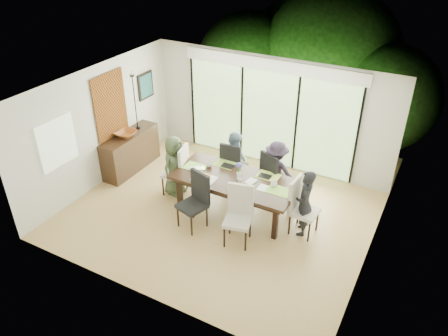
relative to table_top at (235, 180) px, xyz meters
The scene contains 62 objects.
floor 0.86m from the table_top, 128.97° to the right, with size 6.00×5.00×0.01m, color olive.
ceiling 1.97m from the table_top, 128.97° to the right, with size 6.00×5.00×0.01m, color white.
wall_back 2.31m from the table_top, 96.06° to the left, with size 6.00×0.02×2.70m, color beige.
wall_front 2.87m from the table_top, 94.81° to the right, with size 6.00×0.02×2.70m, color silver.
wall_left 3.31m from the table_top, behind, with size 0.02×5.00×2.70m, color beige.
wall_right 2.85m from the table_top, ahead, with size 0.02×5.00×2.70m, color white.
glass_doors 2.23m from the table_top, 96.17° to the left, with size 4.20×0.02×2.30m, color #598C3F.
blinds_header 2.79m from the table_top, 96.20° to the left, with size 4.40×0.06×0.28m, color white.
mullion_a 3.22m from the table_top, 137.12° to the left, with size 0.05×0.04×2.30m, color black.
mullion_b 2.40m from the table_top, 113.33° to the left, with size 0.05×0.04×2.30m, color black.
mullion_c 2.26m from the table_top, 77.91° to the left, with size 0.05×0.04×2.30m, color black.
mullion_d 2.89m from the table_top, 49.31° to the left, with size 0.05×0.04×2.30m, color black.
side_window 3.61m from the table_top, 155.05° to the right, with size 0.02×0.90×1.00m, color #8CAD7F.
deck 3.22m from the table_top, 94.33° to the left, with size 6.00×1.80×0.10m, color brown.
rail_top 3.92m from the table_top, 93.45° to the left, with size 6.00×0.08×0.06m, color brown.
foliage_left 5.36m from the table_top, 112.52° to the left, with size 3.20×3.20×3.20m, color #14380F.
foliage_mid 5.61m from the table_top, 88.29° to the left, with size 4.00×4.00×4.00m, color #14380F.
foliage_right 5.13m from the table_top, 67.35° to the left, with size 2.80×2.80×2.80m, color #14380F.
foliage_far 6.32m from the table_top, 97.66° to the left, with size 3.60×3.60×3.60m, color #14380F.
table_top is the anchor object (origin of this frame).
table_apron 0.10m from the table_top, 116.57° to the left, with size 2.35×0.96×0.11m, color black.
table_leg_fl 1.23m from the table_top, 158.29° to the right, with size 0.10×0.10×0.74m, color black.
table_leg_fr 1.23m from the table_top, 21.71° to the right, with size 0.10×0.10×0.74m, color black.
table_leg_bl 1.23m from the table_top, 158.29° to the left, with size 0.10×0.10×0.74m, color black.
table_leg_br 1.23m from the table_top, 21.71° to the left, with size 0.10×0.10×0.74m, color black.
chair_left_end 1.51m from the table_top, behind, with size 0.49×0.49×1.17m, color silver, non-canonical shape.
chair_right_end 1.51m from the table_top, ahead, with size 0.49×0.49×1.17m, color silver, non-canonical shape.
chair_far_left 0.98m from the table_top, 117.90° to the left, with size 0.49×0.49×1.17m, color black, non-canonical shape.
chair_far_right 1.03m from the table_top, 57.09° to the left, with size 0.49×0.49×1.17m, color black, non-canonical shape.
chair_near_left 1.02m from the table_top, 119.89° to the right, with size 0.49×0.49×1.17m, color black, non-canonical shape.
chair_near_right 1.02m from the table_top, 60.11° to the right, with size 0.49×0.49×1.17m, color beige, non-canonical shape.
person_left_end 1.48m from the table_top, behind, with size 0.64×0.40×1.38m, color #405035.
person_right_end 1.48m from the table_top, ahead, with size 0.64×0.40×1.38m, color black.
person_far_left 0.95m from the table_top, 118.47° to the left, with size 0.64×0.40×1.38m, color slate.
person_far_right 1.00m from the table_top, 56.47° to the left, with size 0.64×0.40×1.38m, color #261E2D.
placemat_left 0.95m from the table_top, behind, with size 0.47×0.34×0.01m, color #7EBC43.
placemat_right 0.95m from the table_top, ahead, with size 0.47×0.34×0.01m, color #7BB641.
placemat_far_l 0.60m from the table_top, 138.37° to the left, with size 0.47×0.34×0.01m, color #83AA3C.
placemat_far_r 0.68m from the table_top, 36.03° to the left, with size 0.47×0.34×0.01m, color #ACC546.
placemat_paper 0.63m from the table_top, 151.39° to the right, with size 0.47×0.34×0.01m, color white.
tablet_far_l 0.50m from the table_top, 135.00° to the left, with size 0.28×0.19×0.01m, color black.
tablet_far_r 0.61m from the table_top, 34.99° to the left, with size 0.26×0.18×0.01m, color black.
papers 0.70m from the table_top, ahead, with size 0.32×0.23×0.00m, color white.
platter_base 0.63m from the table_top, 151.39° to the right, with size 0.28×0.28×0.03m, color white.
platter_snacks 0.63m from the table_top, 151.39° to the right, with size 0.21×0.21×0.01m, color orange.
vase 0.12m from the table_top, 45.00° to the left, with size 0.09×0.09×0.13m, color silver.
hyacinth_stems 0.23m from the table_top, 45.00° to the left, with size 0.04×0.04×0.17m, color #337226.
hyacinth_blooms 0.34m from the table_top, 45.00° to the left, with size 0.12×0.12×0.12m, color #5F55D6.
laptop 0.86m from the table_top, behind, with size 0.35×0.23×0.03m, color silver.
cup_a 0.72m from the table_top, 167.91° to the left, with size 0.13×0.13×0.10m, color white.
cup_b 0.20m from the table_top, 33.69° to the right, with size 0.11×0.11×0.10m, color white.
cup_c 0.81m from the table_top, ahead, with size 0.13×0.13×0.10m, color white.
book 0.26m from the table_top, 11.31° to the left, with size 0.17×0.24×0.02m, color white.
sideboard 3.03m from the table_top, behind, with size 0.47×1.66×0.93m, color black.
bowl 3.01m from the table_top, behind, with size 0.49×0.49×0.12m, color brown.
candlestick_base 3.08m from the table_top, 166.79° to the left, with size 0.10×0.10×0.04m, color black.
candlestick_shaft 3.19m from the table_top, 166.79° to the left, with size 0.02×0.02×1.30m, color black.
candlestick_pan 3.42m from the table_top, 166.79° to the left, with size 0.10×0.10×0.03m, color black.
candle 3.44m from the table_top, 166.79° to the left, with size 0.04×0.04×0.10m, color silver.
tapestry 3.34m from the table_top, behind, with size 0.02×1.00×1.50m, color #984A16.
art_frame 3.64m from the table_top, 156.27° to the left, with size 0.03×0.55×0.65m, color black.
art_canvas 3.62m from the table_top, 156.14° to the left, with size 0.01×0.45×0.55m, color #184B4E.
Camera 1 is at (3.58, -6.38, 5.50)m, focal length 35.00 mm.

